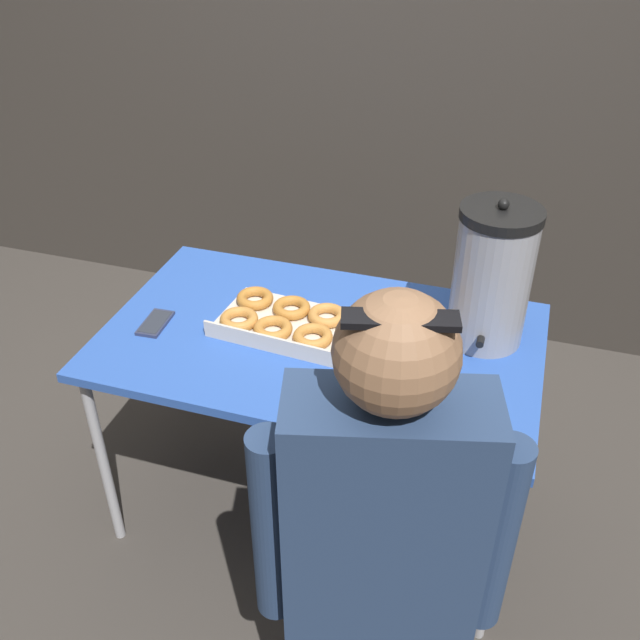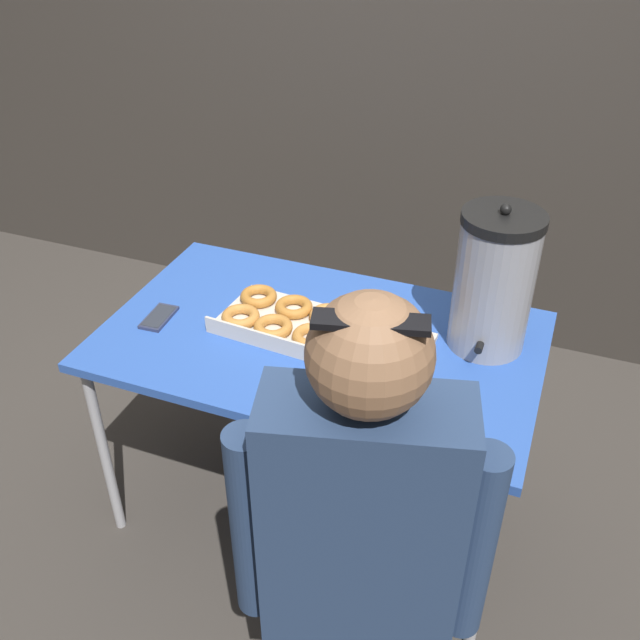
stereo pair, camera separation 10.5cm
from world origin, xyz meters
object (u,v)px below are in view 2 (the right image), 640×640
Objects in this scene: coffee_urn at (494,282)px; person_seated at (359,566)px; donut_box at (315,329)px; cell_phone at (159,317)px.

person_seated is at bearing -97.87° from coffee_urn.
donut_box is 0.75m from person_seated.
person_seated is at bearing -37.68° from cell_phone.
person_seated is at bearing -56.98° from donut_box.
person_seated is (0.83, -0.57, -0.07)m from cell_phone.
coffee_urn is at bearing -112.44° from person_seated.
person_seated reaches higher than cell_phone.
donut_box is 0.49× the size of person_seated.
donut_box is 0.52m from coffee_urn.
coffee_urn is at bearing 10.48° from cell_phone.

